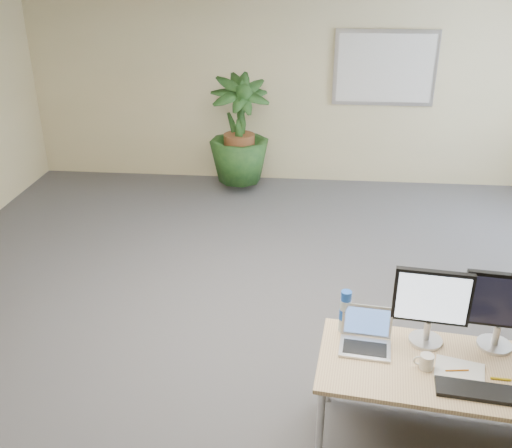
# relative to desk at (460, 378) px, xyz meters

# --- Properties ---
(floor) EXTENTS (8.00, 8.00, 0.00)m
(floor) POSITION_rel_desk_xyz_m (-1.24, 0.72, -0.52)
(floor) COLOR #47474C
(floor) RESTS_ON ground
(back_wall) EXTENTS (7.00, 0.04, 2.70)m
(back_wall) POSITION_rel_desk_xyz_m (-1.24, 4.72, 0.83)
(back_wall) COLOR beige
(back_wall) RESTS_ON floor
(whiteboard) EXTENTS (1.30, 0.04, 0.95)m
(whiteboard) POSITION_rel_desk_xyz_m (-0.04, 4.69, 1.03)
(whiteboard) COLOR #B6B6BB
(whiteboard) RESTS_ON back_wall
(desk) EXTENTS (1.77, 0.91, 0.65)m
(desk) POSITION_rel_desk_xyz_m (0.00, 0.00, 0.00)
(desk) COLOR tan
(desk) RESTS_ON floor
(floor_plant) EXTENTS (1.08, 1.08, 1.50)m
(floor_plant) POSITION_rel_desk_xyz_m (-1.86, 4.20, 0.23)
(floor_plant) COLOR #163C18
(floor_plant) RESTS_ON floor
(monitor_left) EXTENTS (0.46, 0.21, 0.51)m
(monitor_left) POSITION_rel_desk_xyz_m (-0.20, 0.16, 0.43)
(monitor_left) COLOR silver
(monitor_left) RESTS_ON desk
(monitor_right) EXTENTS (0.46, 0.21, 0.51)m
(monitor_right) POSITION_rel_desk_xyz_m (0.22, 0.15, 0.43)
(monitor_right) COLOR silver
(monitor_right) RESTS_ON desk
(laptop) EXTENTS (0.34, 0.31, 0.22)m
(laptop) POSITION_rel_desk_xyz_m (-0.57, 0.11, 0.19)
(laptop) COLOR silver
(laptop) RESTS_ON desk
(keyboard) EXTENTS (0.46, 0.20, 0.02)m
(keyboard) POSITION_rel_desk_xyz_m (0.01, -0.28, 0.15)
(keyboard) COLOR black
(keyboard) RESTS_ON desk
(coffee_mug) EXTENTS (0.12, 0.08, 0.09)m
(coffee_mug) POSITION_rel_desk_xyz_m (-0.24, -0.09, 0.18)
(coffee_mug) COLOR silver
(coffee_mug) RESTS_ON desk
(spiral_notebook) EXTENTS (0.32, 0.27, 0.01)m
(spiral_notebook) POSITION_rel_desk_xyz_m (-0.05, -0.11, 0.14)
(spiral_notebook) COLOR white
(spiral_notebook) RESTS_ON desk
(orange_pen) EXTENTS (0.14, 0.03, 0.01)m
(orange_pen) POSITION_rel_desk_xyz_m (-0.06, -0.12, 0.15)
(orange_pen) COLOR orange
(orange_pen) RESTS_ON spiral_notebook
(yellow_highlighter) EXTENTS (0.11, 0.02, 0.01)m
(yellow_highlighter) POSITION_rel_desk_xyz_m (0.17, -0.16, 0.14)
(yellow_highlighter) COLOR gold
(yellow_highlighter) RESTS_ON desk
(water_bottle) EXTENTS (0.07, 0.07, 0.29)m
(water_bottle) POSITION_rel_desk_xyz_m (-0.70, 0.24, 0.27)
(water_bottle) COLOR white
(water_bottle) RESTS_ON desk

